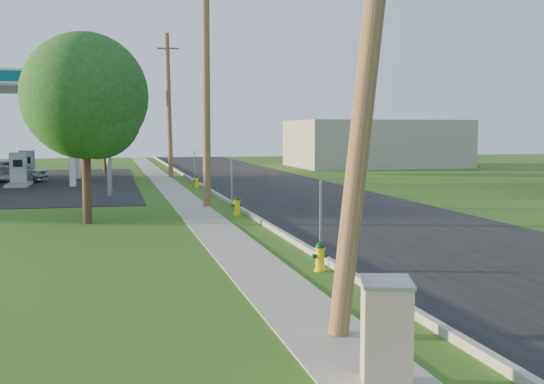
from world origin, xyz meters
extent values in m
plane|color=#2B5714|center=(0.00, 0.00, 0.00)|extent=(140.00, 140.00, 0.00)
cube|color=black|center=(4.50, 10.00, 0.01)|extent=(8.00, 120.00, 0.02)
cube|color=#9F9C92|center=(0.50, 10.00, 0.07)|extent=(0.15, 120.00, 0.15)
cube|color=gray|center=(-1.25, 10.00, 0.01)|extent=(1.50, 120.00, 0.03)
cylinder|color=brown|center=(-0.60, -1.00, 4.75)|extent=(1.31, 0.32, 9.48)
cylinder|color=brown|center=(-0.60, 17.00, 4.90)|extent=(0.32, 0.32, 9.80)
cylinder|color=brown|center=(-0.60, 35.00, 4.75)|extent=(0.49, 0.32, 9.50)
cube|color=brown|center=(-0.60, 35.00, 8.50)|extent=(1.40, 0.10, 0.12)
cube|color=gray|center=(0.25, 4.20, 1.00)|extent=(0.05, 0.04, 2.00)
cube|color=gray|center=(0.25, 16.00, 1.00)|extent=(0.05, 0.04, 2.00)
cube|color=gray|center=(0.25, 28.20, 1.00)|extent=(0.05, 0.04, 2.00)
cylinder|color=silver|center=(-6.50, 28.70, 2.75)|extent=(0.36, 0.36, 5.50)
cylinder|color=silver|center=(-6.50, 35.30, 2.75)|extent=(0.36, 0.36, 5.50)
cube|color=#9F9C92|center=(-9.50, 30.00, 0.09)|extent=(1.20, 3.20, 0.18)
cube|color=#9EA0A3|center=(-9.50, 30.00, 1.05)|extent=(0.90, 0.50, 1.70)
cube|color=#045A6E|center=(-9.50, 30.00, 1.05)|extent=(0.94, 0.40, 1.50)
cube|color=black|center=(-9.50, 29.73, 1.30)|extent=(0.50, 0.02, 0.40)
cube|color=#9F9C92|center=(-9.50, 34.00, 0.09)|extent=(1.20, 3.20, 0.18)
cube|color=#9EA0A3|center=(-9.50, 34.00, 1.05)|extent=(0.90, 0.50, 1.70)
cube|color=#045A6E|center=(-9.50, 34.00, 1.05)|extent=(0.94, 0.40, 1.50)
cube|color=black|center=(-9.50, 33.73, 1.30)|extent=(0.50, 0.02, 0.40)
cylinder|color=gray|center=(-4.50, 22.50, 2.50)|extent=(0.24, 0.24, 5.00)
cube|color=silver|center=(-4.50, 22.50, 5.80)|extent=(0.30, 2.00, 2.00)
cube|color=#045A6E|center=(-4.50, 22.50, 6.60)|extent=(0.34, 2.04, 0.50)
cube|color=#9E9588|center=(18.00, 45.00, 2.00)|extent=(14.00, 10.00, 4.00)
cylinder|color=#3C291B|center=(-5.23, 13.04, 1.65)|extent=(0.30, 0.30, 3.30)
sphere|color=#1F4214|center=(-5.23, 13.04, 4.29)|extent=(4.22, 4.22, 4.22)
sphere|color=#1F4214|center=(-4.83, 12.74, 3.63)|extent=(2.90, 2.90, 2.90)
cylinder|color=#3C291B|center=(-4.80, 40.46, 2.06)|extent=(0.30, 0.30, 4.12)
sphere|color=#1F4214|center=(-4.80, 40.46, 5.36)|extent=(5.28, 5.28, 5.28)
sphere|color=#1F4214|center=(-4.40, 40.16, 4.54)|extent=(3.63, 3.63, 3.63)
cylinder|color=yellow|center=(0.08, 3.69, 0.03)|extent=(0.25, 0.25, 0.05)
cylinder|color=yellow|center=(0.08, 3.69, 0.27)|extent=(0.20, 0.20, 0.54)
cylinder|color=yellow|center=(0.08, 3.69, 0.51)|extent=(0.25, 0.25, 0.04)
sphere|color=#07371D|center=(0.08, 3.69, 0.54)|extent=(0.21, 0.21, 0.21)
cylinder|color=#07371D|center=(0.08, 3.69, 0.65)|extent=(0.05, 0.05, 0.05)
cylinder|color=#07371D|center=(0.08, 3.57, 0.34)|extent=(0.10, 0.11, 0.10)
cylinder|color=#07371D|center=(-0.05, 3.69, 0.34)|extent=(0.09, 0.08, 0.08)
cylinder|color=#07371D|center=(0.20, 3.69, 0.34)|extent=(0.09, 0.08, 0.08)
cylinder|color=yellow|center=(0.07, 13.88, 0.03)|extent=(0.28, 0.28, 0.06)
cylinder|color=yellow|center=(0.07, 13.88, 0.30)|extent=(0.22, 0.22, 0.60)
cylinder|color=yellow|center=(0.07, 13.88, 0.56)|extent=(0.28, 0.28, 0.04)
sphere|color=#0D3E17|center=(0.07, 13.88, 0.60)|extent=(0.23, 0.23, 0.23)
cylinder|color=#0D3E17|center=(0.07, 13.88, 0.72)|extent=(0.05, 0.05, 0.06)
cylinder|color=#0D3E17|center=(0.07, 13.74, 0.38)|extent=(0.11, 0.12, 0.11)
cylinder|color=#0D3E17|center=(-0.07, 13.88, 0.38)|extent=(0.10, 0.09, 0.09)
cylinder|color=#0D3E17|center=(0.21, 13.88, 0.38)|extent=(0.10, 0.09, 0.09)
cylinder|color=yellow|center=(0.17, 26.56, 0.03)|extent=(0.27, 0.27, 0.06)
cylinder|color=yellow|center=(0.17, 26.56, 0.29)|extent=(0.21, 0.21, 0.58)
cylinder|color=yellow|center=(0.17, 26.56, 0.54)|extent=(0.27, 0.27, 0.04)
sphere|color=#093C17|center=(0.17, 26.56, 0.58)|extent=(0.22, 0.22, 0.22)
cylinder|color=#093C17|center=(0.17, 26.56, 0.69)|extent=(0.05, 0.05, 0.06)
cylinder|color=#093C17|center=(0.13, 26.43, 0.36)|extent=(0.13, 0.14, 0.11)
cylinder|color=#093C17|center=(0.04, 26.60, 0.36)|extent=(0.12, 0.11, 0.09)
cylinder|color=#093C17|center=(0.29, 26.52, 0.36)|extent=(0.12, 0.11, 0.09)
cube|color=tan|center=(-1.24, -3.18, 0.66)|extent=(0.76, 0.88, 1.31)
cube|color=gray|center=(-1.24, -3.18, 1.33)|extent=(0.80, 0.93, 0.04)
imported|color=silver|center=(-10.27, 33.17, 0.71)|extent=(4.48, 2.94, 1.42)
camera|label=1|loc=(-4.43, -10.66, 3.14)|focal=45.00mm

